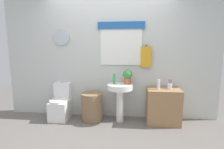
{
  "coord_description": "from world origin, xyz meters",
  "views": [
    {
      "loc": [
        0.44,
        -2.63,
        1.54
      ],
      "look_at": [
        0.08,
        0.8,
        0.95
      ],
      "focal_mm": 29.45,
      "sensor_mm": 36.0,
      "label": 1
    }
  ],
  "objects": [
    {
      "name": "toilet",
      "position": [
        -0.99,
        0.88,
        0.28
      ],
      "size": [
        0.38,
        0.51,
        0.74
      ],
      "color": "white",
      "rests_on": "ground_plane"
    },
    {
      "name": "ground_plane",
      "position": [
        0.0,
        0.0,
        0.0
      ],
      "size": [
        8.0,
        8.0,
        0.0
      ],
      "primitive_type": "plane",
      "color": "slate"
    },
    {
      "name": "pedestal_sink",
      "position": [
        0.23,
        0.85,
        0.56
      ],
      "size": [
        0.5,
        0.5,
        0.75
      ],
      "color": "white",
      "rests_on": "ground_plane"
    },
    {
      "name": "lotion_bottle",
      "position": [
        0.96,
        0.81,
        0.78
      ],
      "size": [
        0.05,
        0.05,
        0.19
      ],
      "primitive_type": "cylinder",
      "color": "white",
      "rests_on": "wooden_cabinet"
    },
    {
      "name": "wooden_cabinet",
      "position": [
        1.07,
        0.85,
        0.34
      ],
      "size": [
        0.63,
        0.44,
        0.68
      ],
      "primitive_type": "cube",
      "color": "#9E754C",
      "rests_on": "ground_plane"
    },
    {
      "name": "soap_bottle",
      "position": [
        0.11,
        0.9,
        0.85
      ],
      "size": [
        0.05,
        0.05,
        0.2
      ],
      "primitive_type": "cylinder",
      "color": "green",
      "rests_on": "pedestal_sink"
    },
    {
      "name": "laundry_hamper",
      "position": [
        -0.33,
        0.85,
        0.28
      ],
      "size": [
        0.43,
        0.43,
        0.56
      ],
      "primitive_type": "cylinder",
      "color": "#846647",
      "rests_on": "ground_plane"
    },
    {
      "name": "back_wall",
      "position": [
        0.0,
        1.15,
        1.31
      ],
      "size": [
        4.4,
        0.18,
        2.6
      ],
      "color": "silver",
      "rests_on": "ground_plane"
    },
    {
      "name": "faucet",
      "position": [
        0.23,
        0.97,
        0.8
      ],
      "size": [
        0.03,
        0.03,
        0.1
      ],
      "primitive_type": "cylinder",
      "color": "silver",
      "rests_on": "pedestal_sink"
    },
    {
      "name": "toothbrush_cup",
      "position": [
        1.18,
        0.87,
        0.74
      ],
      "size": [
        0.08,
        0.08,
        0.19
      ],
      "color": "silver",
      "rests_on": "wooden_cabinet"
    },
    {
      "name": "potted_plant",
      "position": [
        0.37,
        0.91,
        0.91
      ],
      "size": [
        0.18,
        0.18,
        0.28
      ],
      "color": "#AD5B38",
      "rests_on": "pedestal_sink"
    }
  ]
}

